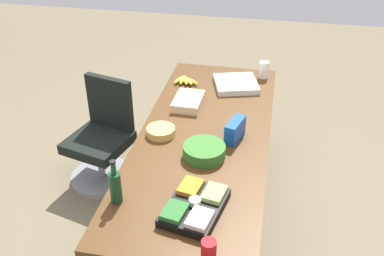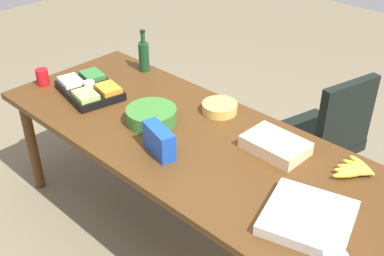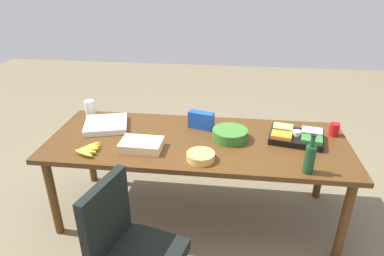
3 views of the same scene
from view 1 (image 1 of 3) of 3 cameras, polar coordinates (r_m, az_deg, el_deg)
name	(u,v)px [view 1 (image 1 of 3)]	position (r m, az deg, el deg)	size (l,w,h in m)	color
ground_plane	(203,212)	(3.71, 1.39, -10.73)	(10.00, 10.00, 0.00)	#74684E
conference_table	(204,143)	(3.29, 1.55, -1.92)	(2.45, 0.95, 0.76)	#4D2F13
office_chair	(103,144)	(3.95, -11.41, -2.07)	(0.59, 0.59, 0.92)	gray
sheet_cake	(188,101)	(3.61, -0.48, 3.44)	(0.32, 0.22, 0.07)	beige
red_solo_cup	(209,250)	(2.33, 2.15, -15.32)	(0.08, 0.08, 0.11)	red
banana_bunch	(185,80)	(3.98, -0.85, 6.14)	(0.18, 0.24, 0.04)	yellow
chip_bag_blue	(235,130)	(3.18, 5.54, -0.26)	(0.22, 0.08, 0.15)	#1849B5
wine_bottle	(115,186)	(2.64, -9.80, -7.36)	(0.08, 0.08, 0.29)	#174022
pizza_box	(236,84)	(3.93, 5.65, 5.65)	(0.36, 0.36, 0.05)	silver
veggie_tray	(195,206)	(2.59, 0.37, -9.94)	(0.47, 0.38, 0.09)	black
mayo_jar	(264,70)	(4.11, 9.20, 7.39)	(0.09, 0.09, 0.15)	white
chip_bowl	(161,131)	(3.24, -4.02, -0.43)	(0.21, 0.21, 0.06)	#E2B354
salad_bowl	(204,151)	(3.00, 1.58, -2.99)	(0.29, 0.29, 0.09)	#37722B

